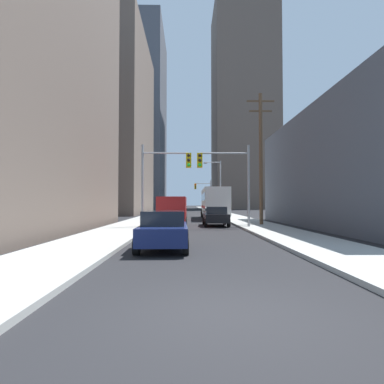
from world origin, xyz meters
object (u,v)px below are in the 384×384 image
(city_bus, at_px, (214,202))
(sedan_navy, at_px, (164,230))
(sedan_maroon, at_px, (177,213))
(traffic_signal_near_left, at_px, (164,172))
(sedan_black, at_px, (216,216))
(cargo_van_red, at_px, (173,210))
(traffic_signal_near_right, at_px, (226,172))
(traffic_signal_far_right, at_px, (204,191))

(city_bus, xyz_separation_m, sedan_navy, (-4.00, -23.82, -1.16))
(sedan_maroon, bearing_deg, traffic_signal_near_left, -93.49)
(city_bus, bearing_deg, sedan_black, -94.22)
(traffic_signal_near_left, bearing_deg, cargo_van_red, 67.79)
(city_bus, xyz_separation_m, traffic_signal_near_left, (-4.76, -13.55, 2.10))
(traffic_signal_near_right, bearing_deg, cargo_van_red, 159.54)
(traffic_signal_near_left, bearing_deg, city_bus, 70.65)
(cargo_van_red, distance_m, traffic_signal_near_left, 3.16)
(traffic_signal_near_left, xyz_separation_m, traffic_signal_near_right, (4.49, 0.00, 0.01))
(sedan_navy, bearing_deg, traffic_signal_near_right, 70.06)
(traffic_signal_near_right, bearing_deg, traffic_signal_far_right, 89.52)
(sedan_navy, bearing_deg, sedan_black, 76.03)
(sedan_black, distance_m, traffic_signal_far_right, 34.27)
(cargo_van_red, height_order, sedan_maroon, cargo_van_red)
(sedan_maroon, xyz_separation_m, traffic_signal_near_left, (-0.67, -11.05, 3.26))
(city_bus, height_order, traffic_signal_near_right, traffic_signal_near_right)
(sedan_black, xyz_separation_m, traffic_signal_near_right, (0.54, -2.51, 3.27))
(sedan_black, bearing_deg, traffic_signal_near_left, -147.49)
(cargo_van_red, height_order, sedan_black, cargo_van_red)
(cargo_van_red, bearing_deg, traffic_signal_far_right, 83.19)
(city_bus, relative_size, sedan_black, 2.74)
(sedan_black, relative_size, sedan_maroon, 0.99)
(sedan_black, distance_m, traffic_signal_near_left, 5.70)
(sedan_black, relative_size, traffic_signal_near_right, 0.70)
(traffic_signal_near_left, distance_m, traffic_signal_far_right, 36.93)
(cargo_van_red, relative_size, traffic_signal_near_left, 0.87)
(sedan_navy, relative_size, sedan_maroon, 1.00)
(cargo_van_red, xyz_separation_m, sedan_black, (3.35, 1.06, -0.52))
(cargo_van_red, relative_size, traffic_signal_near_right, 0.87)
(cargo_van_red, bearing_deg, sedan_maroon, 89.52)
(sedan_maroon, relative_size, traffic_signal_near_right, 0.71)
(sedan_navy, xyz_separation_m, traffic_signal_far_right, (4.03, 46.89, 3.24))
(city_bus, height_order, sedan_maroon, city_bus)
(city_bus, relative_size, sedan_maroon, 2.72)
(cargo_van_red, bearing_deg, sedan_black, 17.56)
(city_bus, distance_m, sedan_black, 11.13)
(cargo_van_red, distance_m, sedan_black, 3.55)
(traffic_signal_near_left, xyz_separation_m, traffic_signal_far_right, (4.79, 36.62, -0.02))
(sedan_maroon, xyz_separation_m, traffic_signal_far_right, (4.12, 25.57, 3.24))
(sedan_navy, distance_m, sedan_maroon, 21.32)
(city_bus, height_order, sedan_navy, city_bus)
(traffic_signal_near_left, relative_size, traffic_signal_near_right, 1.00)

